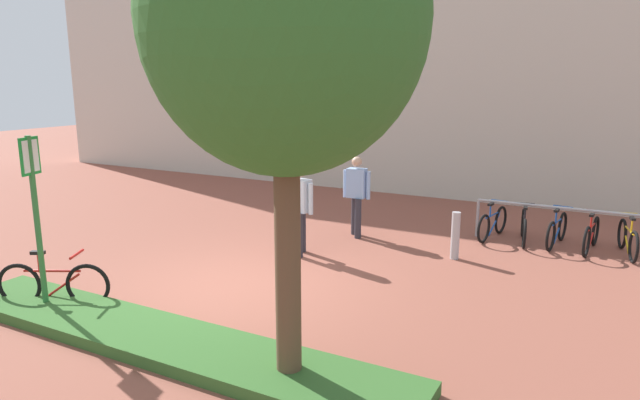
{
  "coord_description": "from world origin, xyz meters",
  "views": [
    {
      "loc": [
        5.25,
        -6.92,
        3.31
      ],
      "look_at": [
        0.6,
        1.8,
        1.16
      ],
      "focal_mm": 31.38,
      "sensor_mm": 36.0,
      "label": 1
    }
  ],
  "objects_px": {
    "bike_at_sign": "(54,284)",
    "person_shirt_white": "(357,191)",
    "parking_sign_post": "(35,200)",
    "person_casual_tan": "(301,205)",
    "bollard_steel": "(455,236)",
    "bike_rack_cluster": "(557,230)",
    "tree_sidewalk": "(285,19)"
  },
  "relations": [
    {
      "from": "tree_sidewalk",
      "to": "person_shirt_white",
      "type": "bearing_deg",
      "value": 107.36
    },
    {
      "from": "bollard_steel",
      "to": "person_casual_tan",
      "type": "distance_m",
      "value": 2.96
    },
    {
      "from": "parking_sign_post",
      "to": "bike_rack_cluster",
      "type": "xyz_separation_m",
      "value": [
        6.16,
        6.98,
        -1.32
      ]
    },
    {
      "from": "bike_at_sign",
      "to": "bollard_steel",
      "type": "distance_m",
      "value": 6.84
    },
    {
      "from": "parking_sign_post",
      "to": "person_shirt_white",
      "type": "distance_m",
      "value": 6.24
    },
    {
      "from": "person_casual_tan",
      "to": "parking_sign_post",
      "type": "bearing_deg",
      "value": -114.74
    },
    {
      "from": "parking_sign_post",
      "to": "tree_sidewalk",
      "type": "bearing_deg",
      "value": 0.48
    },
    {
      "from": "bike_rack_cluster",
      "to": "person_casual_tan",
      "type": "relative_size",
      "value": 1.87
    },
    {
      "from": "bike_at_sign",
      "to": "person_shirt_white",
      "type": "height_order",
      "value": "person_shirt_white"
    },
    {
      "from": "tree_sidewalk",
      "to": "person_casual_tan",
      "type": "distance_m",
      "value": 5.45
    },
    {
      "from": "tree_sidewalk",
      "to": "bollard_steel",
      "type": "xyz_separation_m",
      "value": [
        0.48,
        5.19,
        -3.43
      ]
    },
    {
      "from": "parking_sign_post",
      "to": "bike_at_sign",
      "type": "height_order",
      "value": "parking_sign_post"
    },
    {
      "from": "tree_sidewalk",
      "to": "person_shirt_white",
      "type": "xyz_separation_m",
      "value": [
        -1.79,
        5.73,
        -2.89
      ]
    },
    {
      "from": "person_shirt_white",
      "to": "person_casual_tan",
      "type": "bearing_deg",
      "value": -103.71
    },
    {
      "from": "bike_rack_cluster",
      "to": "bollard_steel",
      "type": "height_order",
      "value": "bollard_steel"
    },
    {
      "from": "tree_sidewalk",
      "to": "person_shirt_white",
      "type": "height_order",
      "value": "tree_sidewalk"
    },
    {
      "from": "bike_rack_cluster",
      "to": "parking_sign_post",
      "type": "bearing_deg",
      "value": -131.44
    },
    {
      "from": "parking_sign_post",
      "to": "bollard_steel",
      "type": "height_order",
      "value": "parking_sign_post"
    },
    {
      "from": "parking_sign_post",
      "to": "person_casual_tan",
      "type": "height_order",
      "value": "parking_sign_post"
    },
    {
      "from": "person_shirt_white",
      "to": "person_casual_tan",
      "type": "xyz_separation_m",
      "value": [
        -0.41,
        -1.67,
        0.0
      ]
    },
    {
      "from": "bike_at_sign",
      "to": "person_casual_tan",
      "type": "height_order",
      "value": "person_casual_tan"
    },
    {
      "from": "tree_sidewalk",
      "to": "parking_sign_post",
      "type": "distance_m",
      "value": 4.65
    },
    {
      "from": "bike_at_sign",
      "to": "bollard_steel",
      "type": "height_order",
      "value": "bollard_steel"
    },
    {
      "from": "parking_sign_post",
      "to": "person_casual_tan",
      "type": "bearing_deg",
      "value": 65.26
    },
    {
      "from": "bike_rack_cluster",
      "to": "person_casual_tan",
      "type": "xyz_separation_m",
      "value": [
        -4.28,
        -2.88,
        0.64
      ]
    },
    {
      "from": "tree_sidewalk",
      "to": "person_casual_tan",
      "type": "bearing_deg",
      "value": 118.4
    },
    {
      "from": "bollard_steel",
      "to": "person_shirt_white",
      "type": "relative_size",
      "value": 0.52
    },
    {
      "from": "bollard_steel",
      "to": "person_casual_tan",
      "type": "height_order",
      "value": "person_casual_tan"
    },
    {
      "from": "parking_sign_post",
      "to": "bike_at_sign",
      "type": "bearing_deg",
      "value": 109.86
    },
    {
      "from": "tree_sidewalk",
      "to": "bike_rack_cluster",
      "type": "xyz_separation_m",
      "value": [
        2.08,
        6.95,
        -3.53
      ]
    },
    {
      "from": "bollard_steel",
      "to": "bike_at_sign",
      "type": "bearing_deg",
      "value": -132.79
    },
    {
      "from": "parking_sign_post",
      "to": "person_casual_tan",
      "type": "relative_size",
      "value": 1.49
    }
  ]
}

